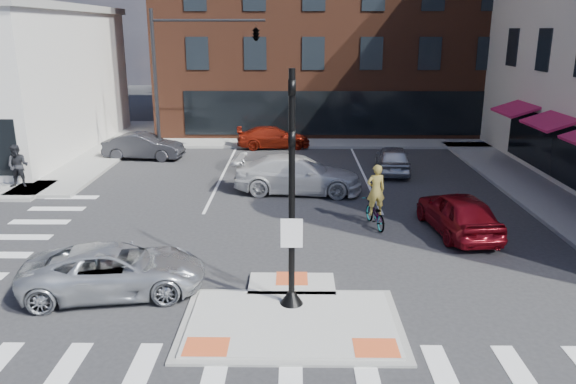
{
  "coord_description": "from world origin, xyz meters",
  "views": [
    {
      "loc": [
        0.07,
        -12.77,
        6.97
      ],
      "look_at": [
        -0.14,
        4.28,
        2.0
      ],
      "focal_mm": 35.0,
      "sensor_mm": 36.0,
      "label": 1
    }
  ],
  "objects_px": {
    "white_pickup": "(298,175)",
    "bg_car_silver": "(393,159)",
    "cyclist": "(375,206)",
    "silver_suv": "(115,270)",
    "red_sedan": "(458,213)",
    "bg_car_dark": "(144,146)",
    "bg_car_red": "(273,137)",
    "pedestrian_a": "(18,166)"
  },
  "relations": [
    {
      "from": "bg_car_silver",
      "to": "bg_car_red",
      "type": "xyz_separation_m",
      "value": [
        -6.22,
        6.01,
        -0.05
      ]
    },
    {
      "from": "silver_suv",
      "to": "bg_car_silver",
      "type": "height_order",
      "value": "bg_car_silver"
    },
    {
      "from": "silver_suv",
      "to": "bg_car_dark",
      "type": "height_order",
      "value": "bg_car_dark"
    },
    {
      "from": "red_sedan",
      "to": "white_pickup",
      "type": "relative_size",
      "value": 0.8
    },
    {
      "from": "cyclist",
      "to": "pedestrian_a",
      "type": "xyz_separation_m",
      "value": [
        -15.24,
        4.65,
        0.33
      ]
    },
    {
      "from": "silver_suv",
      "to": "bg_car_dark",
      "type": "bearing_deg",
      "value": 2.52
    },
    {
      "from": "bg_car_dark",
      "to": "bg_car_red",
      "type": "xyz_separation_m",
      "value": [
        7.08,
        3.1,
        -0.08
      ]
    },
    {
      "from": "white_pickup",
      "to": "bg_car_silver",
      "type": "relative_size",
      "value": 1.37
    },
    {
      "from": "cyclist",
      "to": "pedestrian_a",
      "type": "bearing_deg",
      "value": -28.51
    },
    {
      "from": "bg_car_silver",
      "to": "cyclist",
      "type": "relative_size",
      "value": 1.75
    },
    {
      "from": "bg_car_dark",
      "to": "silver_suv",
      "type": "bearing_deg",
      "value": -161.91
    },
    {
      "from": "red_sedan",
      "to": "cyclist",
      "type": "xyz_separation_m",
      "value": [
        -2.82,
        0.67,
        0.02
      ]
    },
    {
      "from": "bg_car_red",
      "to": "pedestrian_a",
      "type": "bearing_deg",
      "value": 124.53
    },
    {
      "from": "silver_suv",
      "to": "cyclist",
      "type": "relative_size",
      "value": 2.08
    },
    {
      "from": "cyclist",
      "to": "bg_car_dark",
      "type": "bearing_deg",
      "value": -55.74
    },
    {
      "from": "bg_car_red",
      "to": "bg_car_dark",
      "type": "bearing_deg",
      "value": 107.58
    },
    {
      "from": "white_pickup",
      "to": "cyclist",
      "type": "relative_size",
      "value": 2.4
    },
    {
      "from": "white_pickup",
      "to": "cyclist",
      "type": "height_order",
      "value": "cyclist"
    },
    {
      "from": "silver_suv",
      "to": "red_sedan",
      "type": "distance_m",
      "value": 11.66
    },
    {
      "from": "white_pickup",
      "to": "bg_car_red",
      "type": "xyz_separation_m",
      "value": [
        -1.44,
        9.65,
        -0.17
      ]
    },
    {
      "from": "silver_suv",
      "to": "cyclist",
      "type": "height_order",
      "value": "cyclist"
    },
    {
      "from": "white_pickup",
      "to": "bg_car_dark",
      "type": "relative_size",
      "value": 1.29
    },
    {
      "from": "bg_car_dark",
      "to": "white_pickup",
      "type": "bearing_deg",
      "value": -121.45
    },
    {
      "from": "red_sedan",
      "to": "silver_suv",
      "type": "bearing_deg",
      "value": 17.37
    },
    {
      "from": "pedestrian_a",
      "to": "white_pickup",
      "type": "bearing_deg",
      "value": -3.89
    },
    {
      "from": "red_sedan",
      "to": "cyclist",
      "type": "distance_m",
      "value": 2.9
    },
    {
      "from": "white_pickup",
      "to": "pedestrian_a",
      "type": "distance_m",
      "value": 12.46
    },
    {
      "from": "silver_suv",
      "to": "red_sedan",
      "type": "bearing_deg",
      "value": -75.19
    },
    {
      "from": "white_pickup",
      "to": "bg_car_red",
      "type": "height_order",
      "value": "white_pickup"
    },
    {
      "from": "bg_car_dark",
      "to": "pedestrian_a",
      "type": "xyz_separation_m",
      "value": [
        -3.93,
        -6.34,
        0.4
      ]
    },
    {
      "from": "red_sedan",
      "to": "bg_car_silver",
      "type": "xyz_separation_m",
      "value": [
        -0.82,
        8.75,
        -0.07
      ]
    },
    {
      "from": "bg_car_dark",
      "to": "bg_car_red",
      "type": "bearing_deg",
      "value": -60.25
    },
    {
      "from": "bg_car_red",
      "to": "pedestrian_a",
      "type": "relative_size",
      "value": 2.29
    },
    {
      "from": "silver_suv",
      "to": "bg_car_dark",
      "type": "xyz_separation_m",
      "value": [
        -3.5,
        16.46,
        0.04
      ]
    },
    {
      "from": "bg_car_silver",
      "to": "pedestrian_a",
      "type": "relative_size",
      "value": 2.12
    },
    {
      "from": "bg_car_silver",
      "to": "bg_car_red",
      "type": "relative_size",
      "value": 0.92
    },
    {
      "from": "red_sedan",
      "to": "bg_car_red",
      "type": "height_order",
      "value": "red_sedan"
    },
    {
      "from": "white_pickup",
      "to": "bg_car_red",
      "type": "relative_size",
      "value": 1.27
    },
    {
      "from": "bg_car_silver",
      "to": "cyclist",
      "type": "xyz_separation_m",
      "value": [
        -2.0,
        -8.08,
        0.09
      ]
    },
    {
      "from": "red_sedan",
      "to": "bg_car_red",
      "type": "relative_size",
      "value": 1.01
    },
    {
      "from": "silver_suv",
      "to": "bg_car_red",
      "type": "xyz_separation_m",
      "value": [
        3.58,
        19.56,
        -0.04
      ]
    },
    {
      "from": "bg_car_silver",
      "to": "pedestrian_a",
      "type": "height_order",
      "value": "pedestrian_a"
    }
  ]
}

